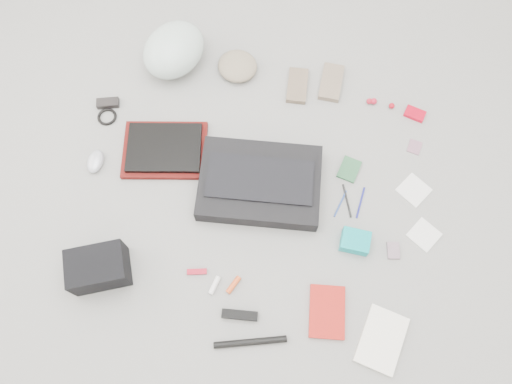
% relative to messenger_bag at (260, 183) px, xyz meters
% --- Properties ---
extents(ground_plane, '(4.00, 4.00, 0.00)m').
position_rel_messenger_bag_xyz_m(ground_plane, '(-0.01, -0.05, -0.04)').
color(ground_plane, gray).
extents(messenger_bag, '(0.54, 0.41, 0.08)m').
position_rel_messenger_bag_xyz_m(messenger_bag, '(0.00, 0.00, 0.00)').
color(messenger_bag, black).
rests_on(messenger_bag, ground_plane).
extents(bag_flap, '(0.46, 0.25, 0.01)m').
position_rel_messenger_bag_xyz_m(bag_flap, '(0.00, 0.00, 0.05)').
color(bag_flap, black).
rests_on(bag_flap, messenger_bag).
extents(laptop_sleeve, '(0.41, 0.34, 0.03)m').
position_rel_messenger_bag_xyz_m(laptop_sleeve, '(-0.44, 0.08, -0.03)').
color(laptop_sleeve, '#59100E').
rests_on(laptop_sleeve, ground_plane).
extents(laptop, '(0.36, 0.29, 0.02)m').
position_rel_messenger_bag_xyz_m(laptop, '(-0.44, 0.08, -0.01)').
color(laptop, black).
rests_on(laptop, laptop_sleeve).
extents(bike_helmet, '(0.36, 0.39, 0.19)m').
position_rel_messenger_bag_xyz_m(bike_helmet, '(-0.52, 0.54, 0.05)').
color(bike_helmet, silver).
rests_on(bike_helmet, ground_plane).
extents(beanie, '(0.24, 0.23, 0.07)m').
position_rel_messenger_bag_xyz_m(beanie, '(-0.22, 0.56, -0.01)').
color(beanie, gray).
rests_on(beanie, ground_plane).
extents(mitten_left, '(0.11, 0.19, 0.03)m').
position_rel_messenger_bag_xyz_m(mitten_left, '(0.07, 0.53, -0.03)').
color(mitten_left, '#796653').
rests_on(mitten_left, ground_plane).
extents(mitten_right, '(0.10, 0.19, 0.03)m').
position_rel_messenger_bag_xyz_m(mitten_right, '(0.22, 0.57, -0.03)').
color(mitten_right, '#816F5D').
rests_on(mitten_right, ground_plane).
extents(power_brick, '(0.11, 0.07, 0.03)m').
position_rel_messenger_bag_xyz_m(power_brick, '(-0.76, 0.25, -0.03)').
color(power_brick, black).
rests_on(power_brick, ground_plane).
extents(cable_coil, '(0.09, 0.09, 0.01)m').
position_rel_messenger_bag_xyz_m(cable_coil, '(-0.74, 0.19, -0.04)').
color(cable_coil, black).
rests_on(cable_coil, ground_plane).
extents(mouse, '(0.07, 0.12, 0.04)m').
position_rel_messenger_bag_xyz_m(mouse, '(-0.72, -0.04, -0.02)').
color(mouse, '#ADB0BF').
rests_on(mouse, ground_plane).
extents(camera_bag, '(0.26, 0.23, 0.14)m').
position_rel_messenger_bag_xyz_m(camera_bag, '(-0.54, -0.49, 0.03)').
color(camera_bag, black).
rests_on(camera_bag, ground_plane).
extents(multitool, '(0.08, 0.04, 0.01)m').
position_rel_messenger_bag_xyz_m(multitool, '(-0.17, -0.41, -0.04)').
color(multitool, maroon).
rests_on(multitool, ground_plane).
extents(toiletry_tube_white, '(0.04, 0.08, 0.02)m').
position_rel_messenger_bag_xyz_m(toiletry_tube_white, '(-0.09, -0.45, -0.03)').
color(toiletry_tube_white, white).
rests_on(toiletry_tube_white, ground_plane).
extents(toiletry_tube_orange, '(0.05, 0.08, 0.02)m').
position_rel_messenger_bag_xyz_m(toiletry_tube_orange, '(-0.01, -0.43, -0.03)').
color(toiletry_tube_orange, '#DB4F1F').
rests_on(toiletry_tube_orange, ground_plane).
extents(u_lock, '(0.14, 0.05, 0.03)m').
position_rel_messenger_bag_xyz_m(u_lock, '(0.04, -0.54, -0.03)').
color(u_lock, black).
rests_on(u_lock, ground_plane).
extents(bike_pump, '(0.27, 0.11, 0.03)m').
position_rel_messenger_bag_xyz_m(bike_pump, '(0.10, -0.63, -0.03)').
color(bike_pump, black).
rests_on(bike_pump, ground_plane).
extents(book_red, '(0.16, 0.22, 0.02)m').
position_rel_messenger_bag_xyz_m(book_red, '(0.36, -0.46, -0.03)').
color(book_red, red).
rests_on(book_red, ground_plane).
extents(book_white, '(0.19, 0.25, 0.02)m').
position_rel_messenger_bag_xyz_m(book_white, '(0.58, -0.52, -0.03)').
color(book_white, white).
rests_on(book_white, ground_plane).
extents(notepad, '(0.10, 0.12, 0.01)m').
position_rel_messenger_bag_xyz_m(notepad, '(0.36, 0.16, -0.04)').
color(notepad, '#285937').
rests_on(notepad, ground_plane).
extents(pen_blue, '(0.04, 0.13, 0.01)m').
position_rel_messenger_bag_xyz_m(pen_blue, '(0.35, -0.00, -0.04)').
color(pen_blue, '#274492').
rests_on(pen_blue, ground_plane).
extents(pen_black, '(0.06, 0.14, 0.01)m').
position_rel_messenger_bag_xyz_m(pen_black, '(0.37, 0.01, -0.04)').
color(pen_black, black).
rests_on(pen_black, ground_plane).
extents(pen_navy, '(0.02, 0.14, 0.01)m').
position_rel_messenger_bag_xyz_m(pen_navy, '(0.43, 0.02, -0.04)').
color(pen_navy, navy).
rests_on(pen_navy, ground_plane).
extents(accordion_wallet, '(0.12, 0.09, 0.06)m').
position_rel_messenger_bag_xyz_m(accordion_wallet, '(0.43, -0.16, -0.01)').
color(accordion_wallet, '#029AA1').
rests_on(accordion_wallet, ground_plane).
extents(card_deck, '(0.06, 0.08, 0.01)m').
position_rel_messenger_bag_xyz_m(card_deck, '(0.59, -0.16, -0.04)').
color(card_deck, gray).
rests_on(card_deck, ground_plane).
extents(napkin_top, '(0.16, 0.16, 0.01)m').
position_rel_messenger_bag_xyz_m(napkin_top, '(0.65, 0.12, -0.04)').
color(napkin_top, silver).
rests_on(napkin_top, ground_plane).
extents(napkin_bottom, '(0.15, 0.15, 0.01)m').
position_rel_messenger_bag_xyz_m(napkin_bottom, '(0.71, -0.07, -0.04)').
color(napkin_bottom, white).
rests_on(napkin_bottom, ground_plane).
extents(lollipop_a, '(0.03, 0.03, 0.03)m').
position_rel_messenger_bag_xyz_m(lollipop_a, '(0.40, 0.51, -0.03)').
color(lollipop_a, '#AF182A').
rests_on(lollipop_a, ground_plane).
extents(lollipop_b, '(0.04, 0.04, 0.03)m').
position_rel_messenger_bag_xyz_m(lollipop_b, '(0.42, 0.52, -0.03)').
color(lollipop_b, red).
rests_on(lollipop_b, ground_plane).
extents(lollipop_c, '(0.03, 0.03, 0.03)m').
position_rel_messenger_bag_xyz_m(lollipop_c, '(0.51, 0.51, -0.03)').
color(lollipop_c, '#A70C1B').
rests_on(lollipop_c, ground_plane).
extents(altoids_tin, '(0.10, 0.08, 0.02)m').
position_rel_messenger_bag_xyz_m(altoids_tin, '(0.61, 0.49, -0.03)').
color(altoids_tin, red).
rests_on(altoids_tin, ground_plane).
extents(stamp_sheet, '(0.07, 0.08, 0.00)m').
position_rel_messenger_bag_xyz_m(stamp_sheet, '(0.63, 0.33, -0.04)').
color(stamp_sheet, gray).
rests_on(stamp_sheet, ground_plane).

